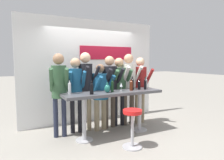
{
  "coord_description": "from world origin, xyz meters",
  "views": [
    {
      "loc": [
        -2.04,
        -3.84,
        1.67
      ],
      "look_at": [
        0.0,
        0.09,
        1.23
      ],
      "focal_mm": 32.0,
      "sensor_mm": 36.0,
      "label": 1
    }
  ],
  "objects_px": {
    "person_center": "(101,90)",
    "person_far_left": "(59,85)",
    "wine_bottle_6": "(139,85)",
    "decorative_vase": "(107,88)",
    "wine_bottle_0": "(131,85)",
    "wine_bottle_7": "(92,88)",
    "bar_stool": "(132,123)",
    "wine_bottle_1": "(145,84)",
    "person_right": "(119,84)",
    "person_left": "(76,86)",
    "person_center_right": "(110,84)",
    "wine_bottle_2": "(132,84)",
    "wine_bottle_4": "(146,83)",
    "person_far_right": "(129,81)",
    "wine_bottle_3": "(70,88)",
    "person_rightmost": "(140,82)",
    "wine_glass_0": "(121,85)",
    "wine_bottle_5": "(112,86)",
    "tasting_table": "(114,99)",
    "person_center_left": "(86,82)"
  },
  "relations": [
    {
      "from": "person_center",
      "to": "person_far_left",
      "type": "bearing_deg",
      "value": 169.01
    },
    {
      "from": "wine_bottle_6",
      "to": "decorative_vase",
      "type": "bearing_deg",
      "value": -176.64
    },
    {
      "from": "wine_bottle_0",
      "to": "wine_bottle_7",
      "type": "height_order",
      "value": "wine_bottle_7"
    },
    {
      "from": "bar_stool",
      "to": "wine_bottle_1",
      "type": "distance_m",
      "value": 1.23
    },
    {
      "from": "person_right",
      "to": "person_left",
      "type": "bearing_deg",
      "value": -174.46
    },
    {
      "from": "person_center_right",
      "to": "wine_bottle_2",
      "type": "distance_m",
      "value": 0.56
    },
    {
      "from": "bar_stool",
      "to": "wine_bottle_4",
      "type": "distance_m",
      "value": 1.38
    },
    {
      "from": "person_far_right",
      "to": "wine_bottle_1",
      "type": "bearing_deg",
      "value": -71.73
    },
    {
      "from": "person_right",
      "to": "wine_bottle_7",
      "type": "xyz_separation_m",
      "value": [
        -1.0,
        -0.63,
        0.04
      ]
    },
    {
      "from": "wine_bottle_2",
      "to": "wine_bottle_3",
      "type": "xyz_separation_m",
      "value": [
        -1.49,
        0.04,
        -0.01
      ]
    },
    {
      "from": "wine_bottle_6",
      "to": "wine_bottle_2",
      "type": "bearing_deg",
      "value": 142.83
    },
    {
      "from": "person_far_right",
      "to": "wine_bottle_7",
      "type": "relative_size",
      "value": 6.73
    },
    {
      "from": "person_far_right",
      "to": "person_rightmost",
      "type": "height_order",
      "value": "person_far_right"
    },
    {
      "from": "person_center",
      "to": "wine_bottle_6",
      "type": "xyz_separation_m",
      "value": [
        0.8,
        -0.44,
        0.13
      ]
    },
    {
      "from": "person_center_right",
      "to": "wine_bottle_0",
      "type": "distance_m",
      "value": 0.59
    },
    {
      "from": "wine_bottle_3",
      "to": "person_right",
      "type": "bearing_deg",
      "value": 15.31
    },
    {
      "from": "decorative_vase",
      "to": "wine_bottle_2",
      "type": "bearing_deg",
      "value": 11.44
    },
    {
      "from": "wine_bottle_3",
      "to": "wine_glass_0",
      "type": "bearing_deg",
      "value": -3.32
    },
    {
      "from": "bar_stool",
      "to": "person_far_right",
      "type": "distance_m",
      "value": 1.54
    },
    {
      "from": "bar_stool",
      "to": "wine_bottle_7",
      "type": "height_order",
      "value": "wine_bottle_7"
    },
    {
      "from": "person_left",
      "to": "wine_bottle_0",
      "type": "relative_size",
      "value": 6.4
    },
    {
      "from": "wine_glass_0",
      "to": "person_center",
      "type": "bearing_deg",
      "value": 133.89
    },
    {
      "from": "person_right",
      "to": "wine_bottle_3",
      "type": "relative_size",
      "value": 5.92
    },
    {
      "from": "wine_bottle_1",
      "to": "wine_bottle_6",
      "type": "bearing_deg",
      "value": 162.3
    },
    {
      "from": "person_center",
      "to": "wine_bottle_5",
      "type": "relative_size",
      "value": 5.28
    },
    {
      "from": "wine_bottle_0",
      "to": "wine_bottle_4",
      "type": "distance_m",
      "value": 0.5
    },
    {
      "from": "person_far_right",
      "to": "wine_bottle_6",
      "type": "bearing_deg",
      "value": -87.33
    },
    {
      "from": "person_far_left",
      "to": "wine_bottle_3",
      "type": "xyz_separation_m",
      "value": [
        0.15,
        -0.29,
        -0.03
      ]
    },
    {
      "from": "wine_glass_0",
      "to": "person_right",
      "type": "bearing_deg",
      "value": 65.98
    },
    {
      "from": "wine_bottle_0",
      "to": "wine_bottle_1",
      "type": "relative_size",
      "value": 0.92
    },
    {
      "from": "person_far_right",
      "to": "wine_bottle_4",
      "type": "xyz_separation_m",
      "value": [
        0.24,
        -0.4,
        -0.02
      ]
    },
    {
      "from": "tasting_table",
      "to": "person_center_right",
      "type": "height_order",
      "value": "person_center_right"
    },
    {
      "from": "person_far_right",
      "to": "wine_bottle_5",
      "type": "height_order",
      "value": "person_far_right"
    },
    {
      "from": "wine_bottle_4",
      "to": "wine_bottle_7",
      "type": "xyz_separation_m",
      "value": [
        -1.49,
        -0.19,
        -0.0
      ]
    },
    {
      "from": "tasting_table",
      "to": "wine_bottle_3",
      "type": "relative_size",
      "value": 7.66
    },
    {
      "from": "tasting_table",
      "to": "bar_stool",
      "type": "bearing_deg",
      "value": -89.08
    },
    {
      "from": "person_left",
      "to": "person_far_right",
      "type": "xyz_separation_m",
      "value": [
        1.39,
        -0.04,
        0.05
      ]
    },
    {
      "from": "person_far_left",
      "to": "wine_bottle_5",
      "type": "bearing_deg",
      "value": -12.46
    },
    {
      "from": "person_center",
      "to": "wine_bottle_1",
      "type": "bearing_deg",
      "value": -38.42
    },
    {
      "from": "tasting_table",
      "to": "person_center",
      "type": "xyz_separation_m",
      "value": [
        -0.12,
        0.44,
        0.15
      ]
    },
    {
      "from": "person_center",
      "to": "wine_bottle_2",
      "type": "relative_size",
      "value": 5.18
    },
    {
      "from": "person_center_left",
      "to": "wine_bottle_7",
      "type": "bearing_deg",
      "value": -111.0
    },
    {
      "from": "person_far_left",
      "to": "decorative_vase",
      "type": "distance_m",
      "value": 1.03
    },
    {
      "from": "person_right",
      "to": "wine_glass_0",
      "type": "xyz_separation_m",
      "value": [
        -0.2,
        -0.44,
        0.04
      ]
    },
    {
      "from": "person_left",
      "to": "wine_bottle_5",
      "type": "bearing_deg",
      "value": -31.56
    },
    {
      "from": "person_left",
      "to": "person_far_right",
      "type": "relative_size",
      "value": 0.94
    },
    {
      "from": "bar_stool",
      "to": "person_far_left",
      "type": "xyz_separation_m",
      "value": [
        -1.11,
        1.17,
        0.66
      ]
    },
    {
      "from": "person_center",
      "to": "wine_bottle_0",
      "type": "distance_m",
      "value": 0.74
    },
    {
      "from": "wine_bottle_1",
      "to": "wine_glass_0",
      "type": "height_order",
      "value": "wine_bottle_1"
    },
    {
      "from": "person_rightmost",
      "to": "wine_glass_0",
      "type": "distance_m",
      "value": 0.89
    }
  ]
}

